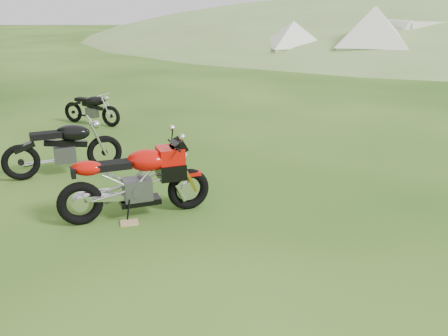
{
  "coord_description": "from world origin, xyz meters",
  "views": [
    {
      "loc": [
        0.06,
        -6.29,
        3.2
      ],
      "look_at": [
        0.08,
        0.4,
        0.92
      ],
      "focal_mm": 40.0,
      "sensor_mm": 36.0,
      "label": 1
    }
  ],
  "objects_px": {
    "vintage_moto_c": "(63,146)",
    "sport_motorcycle": "(135,176)",
    "tent_mid": "(293,40)",
    "caravan": "(426,41)",
    "plywood_board": "(129,223)",
    "vintage_moto_d": "(91,108)",
    "tent_right": "(373,37)"
  },
  "relations": [
    {
      "from": "tent_mid",
      "to": "caravan",
      "type": "xyz_separation_m",
      "value": [
        7.19,
        0.57,
        -0.09
      ]
    },
    {
      "from": "sport_motorcycle",
      "to": "plywood_board",
      "type": "relative_size",
      "value": 8.3
    },
    {
      "from": "sport_motorcycle",
      "to": "plywood_board",
      "type": "height_order",
      "value": "sport_motorcycle"
    },
    {
      "from": "vintage_moto_c",
      "to": "caravan",
      "type": "relative_size",
      "value": 0.47
    },
    {
      "from": "sport_motorcycle",
      "to": "vintage_moto_c",
      "type": "bearing_deg",
      "value": 110.74
    },
    {
      "from": "caravan",
      "to": "vintage_moto_d",
      "type": "bearing_deg",
      "value": -156.23
    },
    {
      "from": "plywood_board",
      "to": "vintage_moto_d",
      "type": "height_order",
      "value": "vintage_moto_d"
    },
    {
      "from": "vintage_moto_c",
      "to": "sport_motorcycle",
      "type": "bearing_deg",
      "value": -72.56
    },
    {
      "from": "vintage_moto_c",
      "to": "tent_mid",
      "type": "distance_m",
      "value": 19.09
    },
    {
      "from": "sport_motorcycle",
      "to": "tent_mid",
      "type": "bearing_deg",
      "value": 55.33
    },
    {
      "from": "sport_motorcycle",
      "to": "vintage_moto_d",
      "type": "relative_size",
      "value": 1.29
    },
    {
      "from": "tent_mid",
      "to": "vintage_moto_c",
      "type": "bearing_deg",
      "value": -121.61
    },
    {
      "from": "sport_motorcycle",
      "to": "tent_right",
      "type": "height_order",
      "value": "tent_right"
    },
    {
      "from": "sport_motorcycle",
      "to": "plywood_board",
      "type": "distance_m",
      "value": 0.71
    },
    {
      "from": "vintage_moto_c",
      "to": "caravan",
      "type": "distance_m",
      "value": 23.09
    },
    {
      "from": "vintage_moto_c",
      "to": "tent_mid",
      "type": "height_order",
      "value": "tent_mid"
    },
    {
      "from": "vintage_moto_d",
      "to": "caravan",
      "type": "bearing_deg",
      "value": 69.1
    },
    {
      "from": "caravan",
      "to": "sport_motorcycle",
      "type": "bearing_deg",
      "value": -142.26
    },
    {
      "from": "vintage_moto_d",
      "to": "tent_mid",
      "type": "distance_m",
      "value": 15.61
    },
    {
      "from": "sport_motorcycle",
      "to": "tent_mid",
      "type": "height_order",
      "value": "tent_mid"
    },
    {
      "from": "caravan",
      "to": "tent_mid",
      "type": "bearing_deg",
      "value": 163.21
    },
    {
      "from": "sport_motorcycle",
      "to": "caravan",
      "type": "relative_size",
      "value": 0.49
    },
    {
      "from": "tent_right",
      "to": "caravan",
      "type": "xyz_separation_m",
      "value": [
        3.46,
        2.14,
        -0.34
      ]
    },
    {
      "from": "vintage_moto_c",
      "to": "tent_right",
      "type": "bearing_deg",
      "value": 33.61
    },
    {
      "from": "plywood_board",
      "to": "vintage_moto_c",
      "type": "distance_m",
      "value": 2.77
    },
    {
      "from": "vintage_moto_c",
      "to": "vintage_moto_d",
      "type": "xyz_separation_m",
      "value": [
        -0.48,
        4.02,
        -0.11
      ]
    },
    {
      "from": "plywood_board",
      "to": "vintage_moto_d",
      "type": "distance_m",
      "value": 6.57
    },
    {
      "from": "vintage_moto_d",
      "to": "tent_mid",
      "type": "xyz_separation_m",
      "value": [
        7.19,
        13.84,
        0.69
      ]
    },
    {
      "from": "vintage_moto_c",
      "to": "tent_mid",
      "type": "bearing_deg",
      "value": 45.69
    },
    {
      "from": "vintage_moto_c",
      "to": "plywood_board",
      "type": "bearing_deg",
      "value": -77.51
    },
    {
      "from": "tent_mid",
      "to": "tent_right",
      "type": "distance_m",
      "value": 4.06
    },
    {
      "from": "vintage_moto_c",
      "to": "tent_right",
      "type": "height_order",
      "value": "tent_right"
    }
  ]
}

